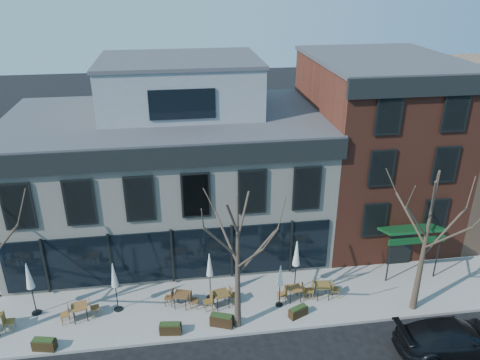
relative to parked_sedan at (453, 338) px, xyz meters
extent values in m
plane|color=black|center=(-12.37, 6.77, -0.75)|extent=(120.00, 120.00, 0.00)
cube|color=gray|center=(-9.12, 4.62, -0.68)|extent=(33.50, 4.70, 0.15)
cube|color=beige|center=(-12.37, 11.77, 3.25)|extent=(18.00, 10.00, 8.00)
cube|color=#47474C|center=(-12.37, 11.77, 7.30)|extent=(18.30, 10.30, 0.30)
cube|color=black|center=(-12.37, 6.65, 6.80)|extent=(18.30, 0.25, 1.10)
cube|color=black|center=(-21.49, 11.77, 6.80)|extent=(0.25, 10.30, 1.10)
cube|color=black|center=(-12.37, 6.71, 1.15)|extent=(17.20, 0.12, 3.00)
cube|color=black|center=(-21.43, 10.77, 1.15)|extent=(0.12, 7.50, 3.00)
cube|color=gray|center=(-11.37, 12.77, 8.85)|extent=(9.00, 6.50, 3.00)
cube|color=brown|center=(0.63, 11.77, 4.75)|extent=(8.00, 10.00, 11.00)
cube|color=#47474C|center=(0.63, 11.77, 10.30)|extent=(8.20, 10.20, 0.25)
cube|color=black|center=(0.63, 6.65, 9.85)|extent=(8.20, 0.25, 1.00)
cube|color=#0E3E19|center=(0.63, 5.92, 2.15)|extent=(3.20, 1.66, 0.67)
cube|color=black|center=(0.63, 6.72, 0.50)|extent=(1.40, 0.10, 2.50)
cone|color=#382B21|center=(-9.37, 2.87, 2.92)|extent=(0.34, 0.34, 7.04)
cylinder|color=#382B21|center=(-8.42, 3.03, 3.42)|extent=(2.00, 0.46, 2.21)
cylinder|color=#382B21|center=(-9.77, 3.73, 3.83)|extent=(0.93, 1.84, 1.91)
cylinder|color=#382B21|center=(-10.12, 2.59, 4.29)|extent=(1.61, 0.68, 1.97)
cylinder|color=#382B21|center=(-8.97, 2.01, 3.76)|extent=(0.93, 1.83, 2.03)
cone|color=#382B21|center=(-0.37, 2.87, 3.14)|extent=(0.34, 0.34, 7.48)
cylinder|color=#382B21|center=(0.64, 3.04, 3.68)|extent=(2.12, 0.48, 2.35)
cylinder|color=#382B21|center=(-0.80, 3.78, 4.11)|extent=(0.98, 1.94, 2.03)
cylinder|color=#382B21|center=(-1.17, 2.58, 4.60)|extent=(1.71, 0.71, 2.09)
cylinder|color=#382B21|center=(0.05, 1.96, 4.03)|extent=(0.98, 1.94, 2.16)
imported|color=black|center=(0.00, 0.00, 0.00)|extent=(5.24, 2.24, 1.50)
cylinder|color=black|center=(-20.57, 4.38, -0.20)|extent=(0.04, 0.04, 0.81)
cube|color=brown|center=(-16.95, 4.41, 0.18)|extent=(0.90, 0.90, 0.04)
cylinder|color=black|center=(-17.17, 4.05, -0.22)|extent=(0.04, 0.04, 0.77)
cylinder|color=black|center=(-16.59, 4.18, -0.22)|extent=(0.04, 0.04, 0.77)
cylinder|color=black|center=(-17.30, 4.63, -0.22)|extent=(0.04, 0.04, 0.77)
cylinder|color=black|center=(-16.72, 4.77, -0.22)|extent=(0.04, 0.04, 0.77)
cube|color=brown|center=(-12.00, 4.66, 0.14)|extent=(0.90, 0.90, 0.04)
cylinder|color=black|center=(-12.36, 4.47, -0.23)|extent=(0.04, 0.04, 0.74)
cylinder|color=black|center=(-11.81, 4.30, -0.23)|extent=(0.04, 0.04, 0.74)
cylinder|color=black|center=(-12.19, 5.02, -0.23)|extent=(0.04, 0.04, 0.74)
cylinder|color=black|center=(-11.64, 4.85, -0.23)|extent=(0.04, 0.04, 0.74)
cube|color=brown|center=(-10.01, 4.38, 0.19)|extent=(0.92, 0.92, 0.04)
cylinder|color=black|center=(-10.23, 4.01, -0.21)|extent=(0.04, 0.04, 0.78)
cylinder|color=black|center=(-9.64, 4.15, -0.21)|extent=(0.04, 0.04, 0.78)
cylinder|color=black|center=(-10.38, 4.61, -0.21)|extent=(0.04, 0.04, 0.78)
cylinder|color=black|center=(-9.78, 4.75, -0.21)|extent=(0.04, 0.04, 0.78)
cube|color=brown|center=(-6.22, 4.34, 0.13)|extent=(0.74, 0.74, 0.04)
cylinder|color=black|center=(-6.49, 4.04, -0.24)|extent=(0.04, 0.04, 0.72)
cylinder|color=black|center=(-5.93, 4.07, -0.24)|extent=(0.04, 0.04, 0.72)
cylinder|color=black|center=(-6.52, 4.60, -0.24)|extent=(0.04, 0.04, 0.72)
cylinder|color=black|center=(-5.96, 4.64, -0.24)|extent=(0.04, 0.04, 0.72)
cube|color=brown|center=(-4.72, 4.33, 0.17)|extent=(0.80, 0.80, 0.04)
cylinder|color=black|center=(-5.04, 4.06, -0.22)|extent=(0.04, 0.04, 0.76)
cylinder|color=black|center=(-4.45, 4.01, -0.22)|extent=(0.04, 0.04, 0.76)
cylinder|color=black|center=(-4.99, 4.65, -0.22)|extent=(0.04, 0.04, 0.76)
cylinder|color=black|center=(-4.40, 4.61, -0.22)|extent=(0.04, 0.04, 0.76)
cylinder|color=black|center=(-19.22, 5.16, -0.57)|extent=(0.48, 0.48, 0.07)
cylinder|color=black|center=(-19.22, 5.16, 0.59)|extent=(0.05, 0.05, 2.39)
cone|color=silver|center=(-19.22, 5.16, 1.68)|extent=(0.39, 0.39, 1.41)
cylinder|color=black|center=(-15.20, 4.86, -0.57)|extent=(0.45, 0.45, 0.06)
cylinder|color=black|center=(-15.20, 4.86, 0.51)|extent=(0.05, 0.05, 2.23)
cone|color=beige|center=(-15.20, 4.86, 1.52)|extent=(0.36, 0.36, 1.32)
cylinder|color=black|center=(-10.50, 5.13, -0.57)|extent=(0.44, 0.44, 0.06)
cylinder|color=black|center=(-10.50, 5.13, 0.49)|extent=(0.05, 0.05, 2.18)
cone|color=silver|center=(-10.50, 5.13, 1.48)|extent=(0.36, 0.36, 1.29)
cylinder|color=black|center=(-7.07, 4.04, -0.58)|extent=(0.39, 0.39, 0.05)
cylinder|color=black|center=(-7.07, 4.04, 0.37)|extent=(0.04, 0.04, 1.95)
cone|color=white|center=(-7.07, 4.04, 1.25)|extent=(0.32, 0.32, 1.15)
cylinder|color=black|center=(-5.97, 5.17, -0.57)|extent=(0.48, 0.48, 0.07)
cylinder|color=black|center=(-5.97, 5.17, 0.61)|extent=(0.06, 0.06, 2.42)
cone|color=silver|center=(-5.97, 5.17, 1.71)|extent=(0.40, 0.40, 1.43)
cube|color=#2F220F|center=(-18.24, 2.57, -0.34)|extent=(1.10, 0.63, 0.52)
cube|color=#1E3314|center=(-18.24, 2.57, -0.06)|extent=(0.98, 0.52, 0.08)
cube|color=black|center=(-12.58, 2.78, -0.35)|extent=(1.07, 0.53, 0.51)
cube|color=#1E3314|center=(-12.58, 2.78, -0.07)|extent=(0.95, 0.44, 0.08)
cube|color=black|center=(-10.13, 2.97, -0.32)|extent=(1.20, 0.81, 0.56)
cube|color=#1E3314|center=(-10.13, 2.97, -0.02)|extent=(1.06, 0.69, 0.09)
cube|color=black|center=(-6.32, 3.09, -0.36)|extent=(1.04, 0.76, 0.48)
cube|color=#1E3314|center=(-6.32, 3.09, -0.10)|extent=(0.92, 0.64, 0.08)
camera|label=1|loc=(-11.79, -14.67, 15.12)|focal=35.00mm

